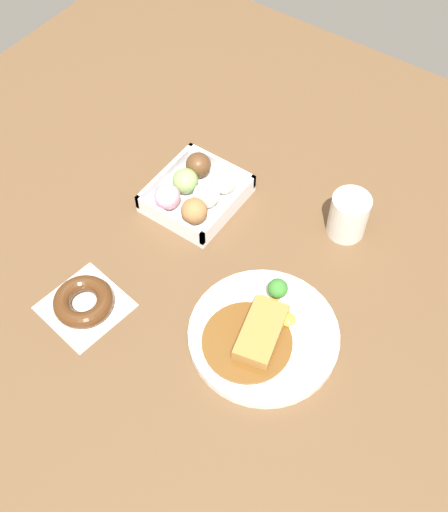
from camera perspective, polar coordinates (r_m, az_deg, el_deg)
The scene contains 5 objects.
ground_plane at distance 1.14m, azimuth -1.94°, elevation -3.05°, with size 1.60×1.60×0.00m, color brown.
curry_plate at distance 1.08m, azimuth 3.51°, elevation -7.00°, with size 0.26×0.26×0.07m.
donut_box at distance 1.25m, azimuth -2.53°, elevation 5.85°, with size 0.18×0.16×0.06m.
chocolate_ring_donut at distance 1.14m, azimuth -12.55°, elevation -4.07°, with size 0.15×0.15×0.03m.
coffee_mug at distance 1.21m, azimuth 11.16°, elevation 3.61°, with size 0.07×0.07×0.09m, color silver.
Camera 1 is at (0.48, 0.38, 0.96)m, focal length 44.36 mm.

